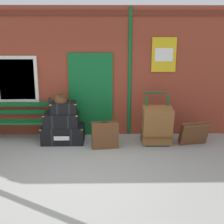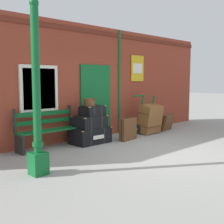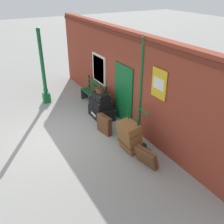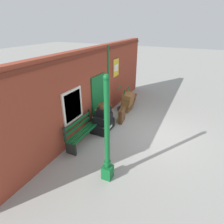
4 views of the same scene
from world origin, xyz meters
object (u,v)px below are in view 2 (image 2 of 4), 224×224
object	(u,v)px
lamp_post	(37,110)
suitcase_tan	(128,129)
platform_bench	(47,130)
steamer_trunk_top	(92,110)
suitcase_cream	(167,122)
steamer_trunk_base	(90,135)
porters_trolley	(145,124)
steamer_trunk_middle	(90,122)
round_hatbox	(90,102)
large_brown_trunk	(150,119)

from	to	relation	value
lamp_post	suitcase_tan	size ratio (longest dim) A/B	4.62
platform_bench	steamer_trunk_top	world-z (taller)	platform_bench
lamp_post	suitcase_cream	world-z (taller)	lamp_post
steamer_trunk_base	porters_trolley	xyz separation A→B (m)	(2.23, -0.04, 0.06)
steamer_trunk_base	steamer_trunk_top	bearing A→B (deg)	-43.97
porters_trolley	suitcase_cream	world-z (taller)	porters_trolley
steamer_trunk_base	porters_trolley	distance (m)	2.23
steamer_trunk_middle	steamer_trunk_base	bearing A→B (deg)	52.77
round_hatbox	platform_bench	bearing A→B (deg)	166.00
platform_bench	steamer_trunk_middle	distance (m)	1.15
porters_trolley	steamer_trunk_middle	bearing A→B (deg)	179.77
steamer_trunk_base	suitcase_cream	xyz separation A→B (m)	(3.11, -0.24, 0.06)
steamer_trunk_base	suitcase_tan	xyz separation A→B (m)	(1.01, -0.42, 0.10)
steamer_trunk_top	platform_bench	bearing A→B (deg)	165.70
round_hatbox	porters_trolley	bearing A→B (deg)	-0.61
round_hatbox	suitcase_tan	xyz separation A→B (m)	(1.03, -0.40, -0.80)
round_hatbox	porters_trolley	distance (m)	2.40
suitcase_tan	porters_trolley	bearing A→B (deg)	17.36
steamer_trunk_top	large_brown_trunk	bearing A→B (deg)	-4.66
lamp_post	large_brown_trunk	bearing A→B (deg)	14.42
large_brown_trunk	steamer_trunk_base	bearing A→B (deg)	174.37
lamp_post	platform_bench	size ratio (longest dim) A/B	1.89
steamer_trunk_base	round_hatbox	size ratio (longest dim) A/B	3.03
steamer_trunk_middle	suitcase_cream	bearing A→B (deg)	-3.68
platform_bench	lamp_post	bearing A→B (deg)	-125.79
steamer_trunk_middle	porters_trolley	bearing A→B (deg)	-0.23
platform_bench	suitcase_cream	bearing A→B (deg)	-6.64
steamer_trunk_top	round_hatbox	size ratio (longest dim) A/B	1.92
steamer_trunk_top	lamp_post	bearing A→B (deg)	-150.26
porters_trolley	steamer_trunk_base	bearing A→B (deg)	178.88
platform_bench	suitcase_cream	xyz separation A→B (m)	(4.24, -0.49, -0.17)
steamer_trunk_base	suitcase_cream	distance (m)	3.12
platform_bench	round_hatbox	distance (m)	1.32
steamer_trunk_top	porters_trolley	distance (m)	2.27
large_brown_trunk	suitcase_cream	world-z (taller)	large_brown_trunk
steamer_trunk_base	steamer_trunk_middle	xyz separation A→B (m)	(-0.03, -0.03, 0.37)
platform_bench	steamer_trunk_middle	xyz separation A→B (m)	(1.10, -0.29, 0.14)
lamp_post	round_hatbox	size ratio (longest dim) A/B	9.06
steamer_trunk_top	porters_trolley	bearing A→B (deg)	-0.05
platform_bench	porters_trolley	distance (m)	3.37
large_brown_trunk	porters_trolley	bearing A→B (deg)	90.00
large_brown_trunk	suitcase_tan	bearing A→B (deg)	-170.48
steamer_trunk_top	large_brown_trunk	size ratio (longest dim) A/B	0.69
porters_trolley	lamp_post	bearing A→B (deg)	-163.52
steamer_trunk_base	suitcase_cream	world-z (taller)	suitcase_cream
suitcase_cream	steamer_trunk_middle	bearing A→B (deg)	176.32
steamer_trunk_base	lamp_post	bearing A→B (deg)	-149.03
lamp_post	porters_trolley	xyz separation A→B (m)	(4.54, 1.34, -0.88)
steamer_trunk_middle	steamer_trunk_top	distance (m)	0.30
platform_bench	porters_trolley	world-z (taller)	porters_trolley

